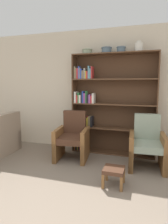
{
  "coord_description": "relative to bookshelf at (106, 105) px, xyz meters",
  "views": [
    {
      "loc": [
        0.95,
        -1.73,
        1.55
      ],
      "look_at": [
        -0.35,
        2.28,
        0.95
      ],
      "focal_mm": 32.0,
      "sensor_mm": 36.0,
      "label": 1
    }
  ],
  "objects": [
    {
      "name": "wall_back",
      "position": [
        -0.06,
        0.17,
        0.3
      ],
      "size": [
        12.0,
        0.06,
        2.75
      ],
      "color": "beige",
      "rests_on": "ground"
    },
    {
      "name": "bookshelf",
      "position": [
        0.0,
        0.0,
        0.0
      ],
      "size": [
        1.82,
        0.3,
        2.19
      ],
      "color": "brown",
      "rests_on": "ground"
    },
    {
      "name": "bowl_brass",
      "position": [
        -0.43,
        -0.02,
        1.17
      ],
      "size": [
        0.23,
        0.23,
        0.1
      ],
      "color": "gray",
      "rests_on": "bookshelf"
    },
    {
      "name": "bowl_sage",
      "position": [
        -0.0,
        -0.02,
        1.18
      ],
      "size": [
        0.23,
        0.23,
        0.12
      ],
      "color": "slate",
      "rests_on": "bookshelf"
    },
    {
      "name": "bowl_stoneware",
      "position": [
        0.3,
        -0.02,
        1.18
      ],
      "size": [
        0.2,
        0.2,
        0.12
      ],
      "color": "slate",
      "rests_on": "bookshelf"
    },
    {
      "name": "vase_tall",
      "position": [
        0.66,
        -0.02,
        1.2
      ],
      "size": [
        0.17,
        0.17,
        0.21
      ],
      "color": "silver",
      "rests_on": "bookshelf"
    },
    {
      "name": "armchair_leather",
      "position": [
        -0.58,
        -0.56,
        -0.66
      ],
      "size": [
        0.72,
        0.76,
        0.97
      ],
      "rotation": [
        0.0,
        0.0,
        3.28
      ],
      "color": "brown",
      "rests_on": "ground"
    },
    {
      "name": "armchair_cushioned",
      "position": [
        0.9,
        -0.56,
        -0.66
      ],
      "size": [
        0.69,
        0.72,
        0.97
      ],
      "rotation": [
        0.0,
        0.0,
        3.21
      ],
      "color": "brown",
      "rests_on": "ground"
    },
    {
      "name": "footstool",
      "position": [
        0.43,
        -1.45,
        -0.86
      ],
      "size": [
        0.31,
        0.31,
        0.28
      ],
      "color": "brown",
      "rests_on": "ground"
    }
  ]
}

